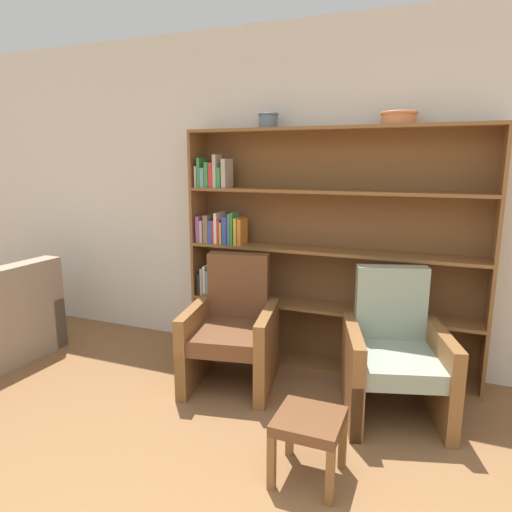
{
  "coord_description": "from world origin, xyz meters",
  "views": [
    {
      "loc": [
        0.61,
        -0.96,
        1.67
      ],
      "look_at": [
        -0.68,
        2.24,
        0.95
      ],
      "focal_mm": 32.0,
      "sensor_mm": 36.0,
      "label": 1
    }
  ],
  "objects_px": {
    "armchair_leather": "(232,331)",
    "armchair_cushioned": "(394,355)",
    "bowl_stoneware": "(399,117)",
    "bowl_cream": "(268,120)",
    "footstool": "(309,428)",
    "bookshelf": "(305,255)"
  },
  "relations": [
    {
      "from": "bookshelf",
      "to": "footstool",
      "type": "height_order",
      "value": "bookshelf"
    },
    {
      "from": "footstool",
      "to": "armchair_cushioned",
      "type": "bearing_deg",
      "value": 67.98
    },
    {
      "from": "armchair_leather",
      "to": "armchair_cushioned",
      "type": "height_order",
      "value": "same"
    },
    {
      "from": "armchair_leather",
      "to": "armchair_cushioned",
      "type": "relative_size",
      "value": 1.0
    },
    {
      "from": "bowl_stoneware",
      "to": "armchair_leather",
      "type": "xyz_separation_m",
      "value": [
        -1.07,
        -0.53,
        -1.57
      ]
    },
    {
      "from": "armchair_leather",
      "to": "footstool",
      "type": "xyz_separation_m",
      "value": [
        0.84,
        -0.86,
        -0.11
      ]
    },
    {
      "from": "footstool",
      "to": "bowl_cream",
      "type": "bearing_deg",
      "value": 118.62
    },
    {
      "from": "bowl_cream",
      "to": "armchair_cushioned",
      "type": "bearing_deg",
      "value": -25.61
    },
    {
      "from": "bowl_stoneware",
      "to": "armchair_leather",
      "type": "height_order",
      "value": "bowl_stoneware"
    },
    {
      "from": "bowl_cream",
      "to": "footstool",
      "type": "bearing_deg",
      "value": -61.38
    },
    {
      "from": "bookshelf",
      "to": "armchair_leather",
      "type": "height_order",
      "value": "bookshelf"
    },
    {
      "from": "bookshelf",
      "to": "bowl_stoneware",
      "type": "distance_m",
      "value": 1.25
    },
    {
      "from": "armchair_leather",
      "to": "footstool",
      "type": "relative_size",
      "value": 2.66
    },
    {
      "from": "bookshelf",
      "to": "armchair_leather",
      "type": "bearing_deg",
      "value": -126.19
    },
    {
      "from": "armchair_leather",
      "to": "footstool",
      "type": "bearing_deg",
      "value": 123.55
    },
    {
      "from": "bookshelf",
      "to": "bowl_cream",
      "type": "bearing_deg",
      "value": -175.48
    },
    {
      "from": "armchair_cushioned",
      "to": "footstool",
      "type": "height_order",
      "value": "armchair_cushioned"
    },
    {
      "from": "bookshelf",
      "to": "bowl_cream",
      "type": "relative_size",
      "value": 13.99
    },
    {
      "from": "armchair_leather",
      "to": "bowl_stoneware",
      "type": "bearing_deg",
      "value": -164.8
    },
    {
      "from": "bowl_stoneware",
      "to": "footstool",
      "type": "distance_m",
      "value": 2.19
    },
    {
      "from": "bookshelf",
      "to": "footstool",
      "type": "relative_size",
      "value": 6.51
    },
    {
      "from": "bowl_cream",
      "to": "bowl_stoneware",
      "type": "distance_m",
      "value": 0.99
    }
  ]
}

